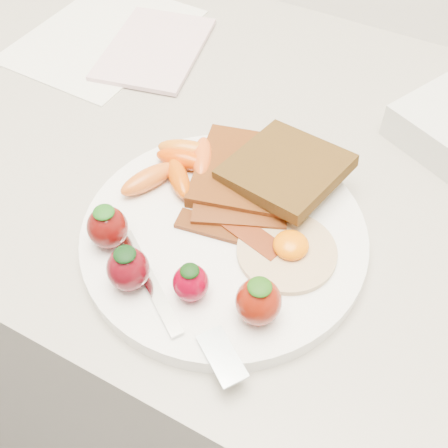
% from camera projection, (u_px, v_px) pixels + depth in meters
% --- Properties ---
extents(counter, '(2.00, 0.60, 0.90)m').
position_uv_depth(counter, '(250.00, 343.00, 0.97)').
color(counter, gray).
rests_on(counter, ground).
extents(plate, '(0.27, 0.27, 0.02)m').
position_uv_depth(plate, '(224.00, 237.00, 0.53)').
color(plate, white).
rests_on(plate, counter).
extents(toast_lower, '(0.13, 0.13, 0.01)m').
position_uv_depth(toast_lower, '(252.00, 173.00, 0.56)').
color(toast_lower, '#371709').
rests_on(toast_lower, plate).
extents(toast_upper, '(0.12, 0.12, 0.02)m').
position_uv_depth(toast_upper, '(285.00, 169.00, 0.55)').
color(toast_upper, black).
rests_on(toast_upper, toast_lower).
extents(fried_egg, '(0.10, 0.10, 0.02)m').
position_uv_depth(fried_egg, '(288.00, 250.00, 0.51)').
color(fried_egg, beige).
rests_on(fried_egg, plate).
extents(bacon_strips, '(0.11, 0.06, 0.01)m').
position_uv_depth(bacon_strips, '(234.00, 225.00, 0.52)').
color(bacon_strips, black).
rests_on(bacon_strips, plate).
extents(baby_carrots, '(0.08, 0.12, 0.02)m').
position_uv_depth(baby_carrots, '(179.00, 165.00, 0.57)').
color(baby_carrots, '#CE3F02').
rests_on(baby_carrots, plate).
extents(strawberries, '(0.19, 0.07, 0.05)m').
position_uv_depth(strawberries, '(169.00, 268.00, 0.47)').
color(strawberries, '#500A08').
rests_on(strawberries, plate).
extents(fork, '(0.17, 0.09, 0.00)m').
position_uv_depth(fork, '(181.00, 313.00, 0.47)').
color(fork, silver).
rests_on(fork, plate).
extents(paper_sheet, '(0.19, 0.25, 0.00)m').
position_uv_depth(paper_sheet, '(104.00, 35.00, 0.76)').
color(paper_sheet, white).
rests_on(paper_sheet, counter).
extents(notepad, '(0.15, 0.19, 0.01)m').
position_uv_depth(notepad, '(155.00, 48.00, 0.74)').
color(notepad, beige).
rests_on(notepad, paper_sheet).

